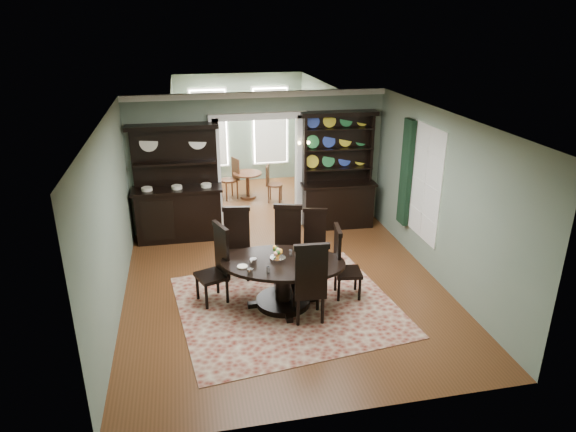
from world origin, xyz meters
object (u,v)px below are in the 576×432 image
object	(u,v)px
dining_table	(283,275)
parlor_table	(248,182)
sideboard	(178,200)
welsh_dresser	(337,186)

from	to	relation	value
dining_table	parlor_table	bearing A→B (deg)	103.87
dining_table	sideboard	world-z (taller)	sideboard
welsh_dresser	parlor_table	bearing A→B (deg)	130.71
welsh_dresser	parlor_table	size ratio (longest dim) A/B	3.49
parlor_table	welsh_dresser	bearing A→B (deg)	-52.04
sideboard	parlor_table	world-z (taller)	sideboard
sideboard	welsh_dresser	size ratio (longest dim) A/B	0.95
dining_table	sideboard	size ratio (longest dim) A/B	0.94
dining_table	welsh_dresser	world-z (taller)	welsh_dresser
dining_table	parlor_table	distance (m)	5.36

